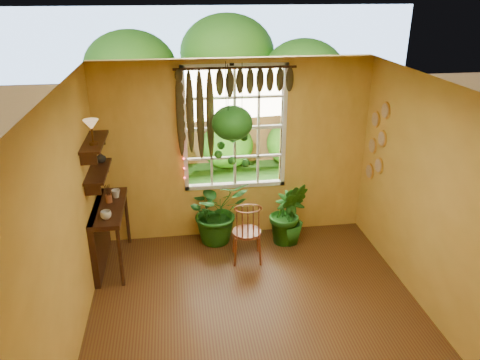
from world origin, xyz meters
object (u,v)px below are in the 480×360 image
object	(u,v)px
counter_ledge	(103,229)
hanging_basket	(232,126)
potted_plant_left	(217,211)
potted_plant_mid	(288,213)
windsor_chair	(247,240)

from	to	relation	value
counter_ledge	hanging_basket	world-z (taller)	hanging_basket
potted_plant_left	hanging_basket	bearing A→B (deg)	-38.61
counter_ledge	potted_plant_mid	world-z (taller)	potted_plant_mid
windsor_chair	hanging_basket	size ratio (longest dim) A/B	0.77
potted_plant_mid	windsor_chair	bearing A→B (deg)	-150.19
counter_ledge	potted_plant_left	xyz separation A→B (m)	(1.60, 0.43, -0.05)
windsor_chair	potted_plant_mid	distance (m)	0.80
potted_plant_left	potted_plant_mid	bearing A→B (deg)	-11.84
counter_ledge	hanging_basket	xyz separation A→B (m)	(1.82, 0.26, 1.30)
potted_plant_left	counter_ledge	bearing A→B (deg)	-164.87
potted_plant_left	potted_plant_mid	distance (m)	1.06
potted_plant_left	hanging_basket	distance (m)	1.37
counter_ledge	hanging_basket	bearing A→B (deg)	8.14
counter_ledge	potted_plant_left	distance (m)	1.66
counter_ledge	windsor_chair	xyz separation A→B (m)	(1.96, -0.17, -0.23)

